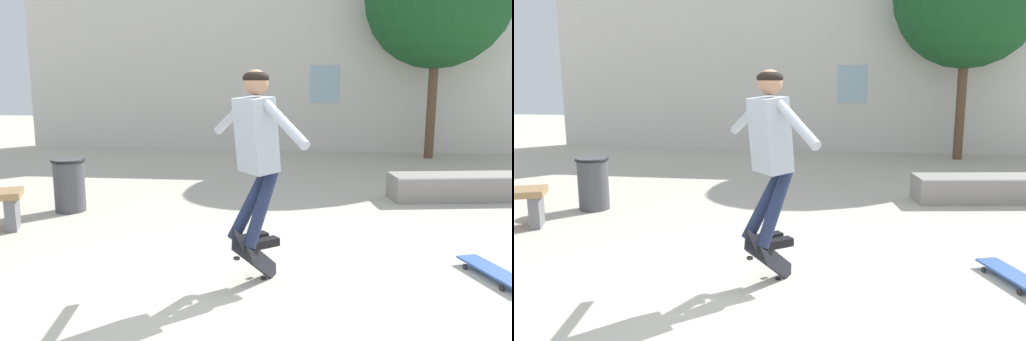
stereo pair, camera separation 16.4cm
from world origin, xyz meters
TOP-DOWN VIEW (x-y plane):
  - ground_plane at (0.00, 0.00)m, footprint 40.00×40.00m
  - building_backdrop at (-0.01, 9.19)m, footprint 14.79×0.52m
  - skate_ledge at (2.45, 4.11)m, footprint 2.07×0.88m
  - trash_bin at (-2.99, 2.84)m, footprint 0.44×0.44m
  - skater at (-0.19, 0.65)m, footprint 0.92×1.13m
  - skateboard_flipping at (-0.20, 0.66)m, footprint 0.35×0.65m
  - skateboard_resting at (1.92, 1.02)m, footprint 0.47×0.83m

SIDE VIEW (x-z plane):
  - ground_plane at x=0.00m, z-range 0.00..0.00m
  - skateboard_resting at x=1.92m, z-range 0.03..0.11m
  - skate_ledge at x=2.45m, z-range 0.00..0.39m
  - skateboard_flipping at x=-0.20m, z-range -0.06..0.55m
  - trash_bin at x=-2.99m, z-range 0.02..0.74m
  - skater at x=-0.19m, z-range 0.51..2.00m
  - building_backdrop at x=-0.01m, z-range -0.43..5.09m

